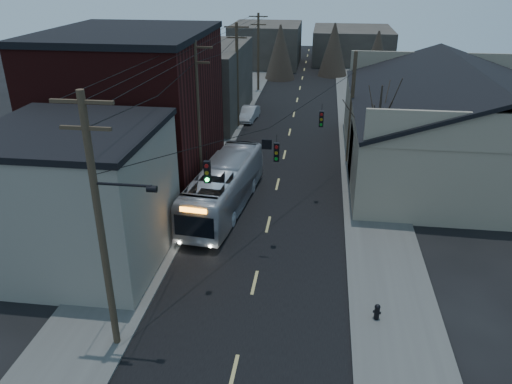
# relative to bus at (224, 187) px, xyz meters

# --- Properties ---
(road_surface) EXTENTS (9.00, 110.00, 0.02)m
(road_surface) POSITION_rel_bus_xyz_m (3.00, 14.27, -1.51)
(road_surface) COLOR black
(road_surface) RESTS_ON ground
(sidewalk_left) EXTENTS (4.00, 110.00, 0.12)m
(sidewalk_left) POSITION_rel_bus_xyz_m (-3.50, 14.27, -1.46)
(sidewalk_left) COLOR #474744
(sidewalk_left) RESTS_ON ground
(sidewalk_right) EXTENTS (4.00, 110.00, 0.12)m
(sidewalk_right) POSITION_rel_bus_xyz_m (9.50, 14.27, -1.46)
(sidewalk_right) COLOR #474744
(sidewalk_right) RESTS_ON ground
(building_clapboard) EXTENTS (8.00, 8.00, 7.00)m
(building_clapboard) POSITION_rel_bus_xyz_m (-6.00, -6.73, 1.98)
(building_clapboard) COLOR gray
(building_clapboard) RESTS_ON ground
(building_brick) EXTENTS (10.00, 12.00, 10.00)m
(building_brick) POSITION_rel_bus_xyz_m (-7.00, 4.27, 3.48)
(building_brick) COLOR black
(building_brick) RESTS_ON ground
(building_left_far) EXTENTS (9.00, 14.00, 7.00)m
(building_left_far) POSITION_rel_bus_xyz_m (-6.50, 20.27, 1.98)
(building_left_far) COLOR #332E29
(building_left_far) RESTS_ON ground
(warehouse) EXTENTS (16.16, 20.60, 7.73)m
(warehouse) POSITION_rel_bus_xyz_m (16.00, 9.27, 1.18)
(warehouse) COLOR gray
(warehouse) RESTS_ON ground
(building_far_left) EXTENTS (10.00, 12.00, 6.00)m
(building_far_left) POSITION_rel_bus_xyz_m (-3.00, 49.27, 1.48)
(building_far_left) COLOR #332E29
(building_far_left) RESTS_ON ground
(building_far_right) EXTENTS (12.00, 14.00, 5.00)m
(building_far_right) POSITION_rel_bus_xyz_m (10.00, 54.27, 0.98)
(building_far_right) COLOR #332E29
(building_far_right) RESTS_ON ground
(bare_tree) EXTENTS (0.40, 0.40, 7.20)m
(bare_tree) POSITION_rel_bus_xyz_m (9.50, 4.27, 2.08)
(bare_tree) COLOR black
(bare_tree) RESTS_ON ground
(utility_lines) EXTENTS (11.24, 45.28, 10.50)m
(utility_lines) POSITION_rel_bus_xyz_m (-0.11, 8.41, 3.44)
(utility_lines) COLOR #382B1E
(utility_lines) RESTS_ON ground
(bus) EXTENTS (3.64, 11.09, 3.03)m
(bus) POSITION_rel_bus_xyz_m (0.00, 0.00, 0.00)
(bus) COLOR #A6A9B2
(bus) RESTS_ON ground
(parked_car) EXTENTS (1.81, 4.15, 1.33)m
(parked_car) POSITION_rel_bus_xyz_m (-1.30, 19.64, -0.85)
(parked_car) COLOR #A7A9AE
(parked_car) RESTS_ON ground
(fire_hydrant) EXTENTS (0.36, 0.25, 0.74)m
(fire_hydrant) POSITION_rel_bus_xyz_m (8.64, -9.85, -1.00)
(fire_hydrant) COLOR black
(fire_hydrant) RESTS_ON sidewalk_right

